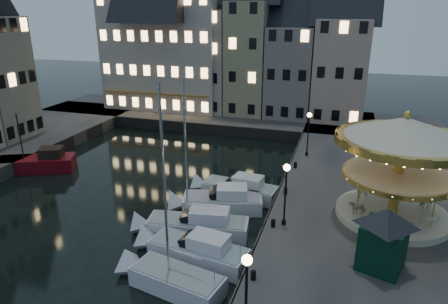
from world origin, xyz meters
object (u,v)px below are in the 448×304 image
(streetlamp_b, at_px, (286,186))
(motorboat_d, at_px, (217,202))
(bollard_b, at_px, (273,222))
(red_fishing_boat, at_px, (38,164))
(ticket_kiosk, at_px, (385,228))
(bollard_d, at_px, (295,165))
(motorboat_c, at_px, (192,225))
(streetlamp_c, at_px, (309,128))
(bollard_a, at_px, (253,274))
(streetlamp_a, at_px, (246,286))
(motorboat_a, at_px, (169,278))
(motorboat_b, at_px, (192,250))
(motorboat_e, at_px, (235,189))
(carousel, at_px, (402,149))
(bollard_c, at_px, (286,190))

(streetlamp_b, bearing_deg, motorboat_d, 151.71)
(bollard_b, height_order, red_fishing_boat, red_fishing_boat)
(ticket_kiosk, bearing_deg, bollard_d, 115.73)
(motorboat_c, bearing_deg, red_fishing_boat, 160.75)
(bollard_b, xyz_separation_m, motorboat_c, (-5.43, -0.37, -0.93))
(streetlamp_c, distance_m, bollard_a, 19.66)
(streetlamp_a, distance_m, motorboat_a, 7.27)
(bollard_a, xyz_separation_m, motorboat_b, (-4.34, 2.43, -0.96))
(bollard_d, bearing_deg, streetlamp_a, -88.28)
(bollard_a, height_order, motorboat_c, motorboat_c)
(bollard_a, distance_m, motorboat_e, 12.38)
(bollard_d, bearing_deg, motorboat_a, -105.83)
(bollard_d, distance_m, motorboat_d, 8.63)
(ticket_kiosk, bearing_deg, red_fishing_boat, 164.20)
(streetlamp_b, distance_m, bollard_a, 6.50)
(streetlamp_a, distance_m, ticket_kiosk, 9.02)
(motorboat_c, relative_size, ticket_kiosk, 2.59)
(streetlamp_a, relative_size, bollard_b, 7.32)
(streetlamp_a, xyz_separation_m, streetlamp_c, (0.00, 23.50, 0.00))
(motorboat_b, distance_m, ticket_kiosk, 11.04)
(bollard_d, relative_size, motorboat_a, 0.06)
(bollard_d, distance_m, carousel, 11.03)
(streetlamp_a, xyz_separation_m, streetlamp_b, (0.00, 10.00, 0.00))
(streetlamp_c, bearing_deg, motorboat_c, -112.75)
(streetlamp_c, distance_m, bollard_d, 4.29)
(ticket_kiosk, bearing_deg, carousel, 79.96)
(streetlamp_c, bearing_deg, bollard_b, -92.45)
(red_fishing_boat, bearing_deg, bollard_b, -14.18)
(bollard_b, bearing_deg, bollard_c, 90.00)
(motorboat_a, relative_size, motorboat_e, 1.46)
(motorboat_c, relative_size, motorboat_d, 1.48)
(motorboat_c, bearing_deg, motorboat_e, 79.61)
(bollard_c, distance_m, bollard_d, 5.50)
(motorboat_b, bearing_deg, carousel, 29.72)
(motorboat_e, xyz_separation_m, carousel, (11.57, -2.50, 5.45))
(red_fishing_boat, bearing_deg, motorboat_b, -25.20)
(streetlamp_a, bearing_deg, ticket_kiosk, 51.13)
(motorboat_b, relative_size, motorboat_d, 1.03)
(motorboat_e, bearing_deg, ticket_kiosk, -39.23)
(streetlamp_a, relative_size, bollard_c, 7.32)
(bollard_b, height_order, bollard_d, same)
(bollard_a, bearing_deg, motorboat_c, 136.61)
(motorboat_d, xyz_separation_m, carousel, (12.23, 0.13, 5.45))
(bollard_d, relative_size, motorboat_b, 0.08)
(bollard_b, distance_m, motorboat_e, 7.48)
(streetlamp_c, xyz_separation_m, carousel, (6.73, -10.41, 2.07))
(bollard_d, bearing_deg, motorboat_c, -116.53)
(streetlamp_b, height_order, bollard_c, streetlamp_b)
(streetlamp_b, bearing_deg, bollard_b, -140.19)
(streetlamp_c, xyz_separation_m, motorboat_c, (-6.03, -14.37, -3.34))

